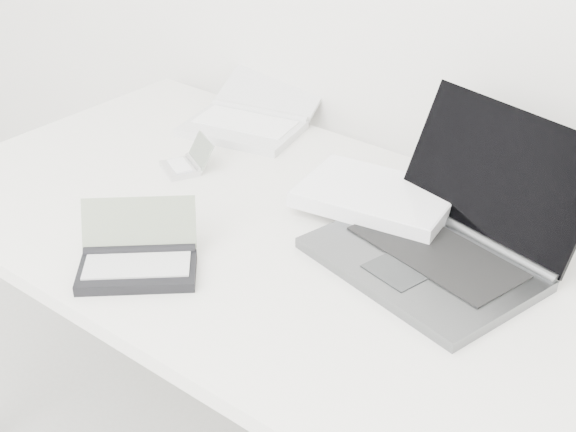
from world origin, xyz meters
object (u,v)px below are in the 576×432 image
Objects in this scene: laptop_large at (418,221)px; netbook_open_white at (252,117)px; desk at (315,263)px; palmtop_charcoal at (138,259)px.

laptop_large is 0.60m from netbook_open_white.
netbook_open_white reaches higher than desk.
netbook_open_white is at bearing 70.80° from palmtop_charcoal.
palmtop_charcoal is (0.25, -0.57, 0.00)m from netbook_open_white.
laptop_large reaches higher than netbook_open_white.
laptop_large is 1.47× the size of netbook_open_white.
laptop_large is 0.49m from palmtop_charcoal.
palmtop_charcoal is at bearing -79.70° from netbook_open_white.
palmtop_charcoal is at bearing -124.64° from desk.
palmtop_charcoal is (-0.32, -0.38, -0.02)m from laptop_large.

